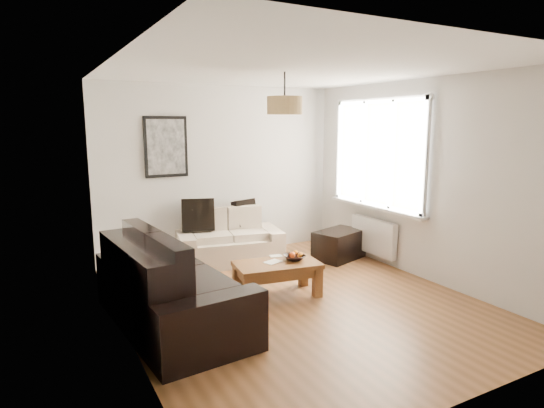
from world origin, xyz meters
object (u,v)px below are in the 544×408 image
loveseat_cream (229,237)px  sofa_leather (172,282)px  coffee_table (277,279)px  ottoman (339,245)px

loveseat_cream → sofa_leather: size_ratio=0.73×
sofa_leather → coffee_table: sofa_leather is taller
ottoman → sofa_leather: bearing=-159.8°
sofa_leather → ottoman: bearing=-75.2°
loveseat_cream → sofa_leather: bearing=-118.2°
loveseat_cream → ottoman: 1.66m
loveseat_cream → coffee_table: size_ratio=1.51×
sofa_leather → loveseat_cream: bearing=-43.9°
loveseat_cream → coffee_table: loveseat_cream is taller
loveseat_cream → ottoman: size_ratio=1.97×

